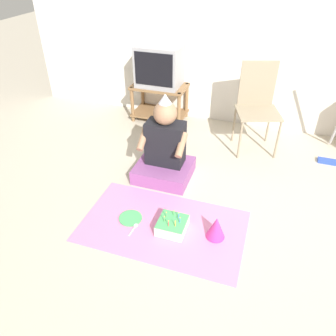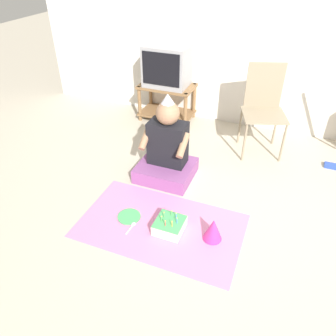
{
  "view_description": "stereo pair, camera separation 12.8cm",
  "coord_description": "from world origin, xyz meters",
  "px_view_note": "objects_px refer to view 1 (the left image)",
  "views": [
    {
      "loc": [
        -0.08,
        -1.82,
        1.93
      ],
      "look_at": [
        -0.8,
        0.33,
        0.35
      ],
      "focal_mm": 35.0,
      "sensor_mm": 36.0,
      "label": 1
    },
    {
      "loc": [
        0.04,
        -1.77,
        1.93
      ],
      "look_at": [
        -0.8,
        0.33,
        0.35
      ],
      "focal_mm": 35.0,
      "sensor_mm": 36.0,
      "label": 2
    }
  ],
  "objects_px": {
    "person_seated": "(165,151)",
    "birthday_cake": "(172,225)",
    "party_hat_blue": "(216,227)",
    "folding_chair": "(257,102)",
    "tv": "(159,66)",
    "paper_plate": "(131,218)"
  },
  "relations": [
    {
      "from": "person_seated",
      "to": "party_hat_blue",
      "type": "distance_m",
      "value": 0.94
    },
    {
      "from": "folding_chair",
      "to": "person_seated",
      "type": "distance_m",
      "value": 1.17
    },
    {
      "from": "person_seated",
      "to": "birthday_cake",
      "type": "xyz_separation_m",
      "value": [
        0.31,
        -0.7,
        -0.22
      ]
    },
    {
      "from": "person_seated",
      "to": "birthday_cake",
      "type": "distance_m",
      "value": 0.8
    },
    {
      "from": "tv",
      "to": "paper_plate",
      "type": "xyz_separation_m",
      "value": [
        0.4,
        -1.86,
        -0.68
      ]
    },
    {
      "from": "tv",
      "to": "folding_chair",
      "type": "xyz_separation_m",
      "value": [
        1.21,
        -0.3,
        -0.17
      ]
    },
    {
      "from": "tv",
      "to": "birthday_cake",
      "type": "relative_size",
      "value": 2.29
    },
    {
      "from": "person_seated",
      "to": "party_hat_blue",
      "type": "xyz_separation_m",
      "value": [
        0.65,
        -0.66,
        -0.18
      ]
    },
    {
      "from": "birthday_cake",
      "to": "party_hat_blue",
      "type": "relative_size",
      "value": 1.18
    },
    {
      "from": "tv",
      "to": "folding_chair",
      "type": "relative_size",
      "value": 0.56
    },
    {
      "from": "party_hat_blue",
      "to": "paper_plate",
      "type": "xyz_separation_m",
      "value": [
        -0.72,
        -0.03,
        -0.09
      ]
    },
    {
      "from": "folding_chair",
      "to": "birthday_cake",
      "type": "distance_m",
      "value": 1.7
    },
    {
      "from": "person_seated",
      "to": "birthday_cake",
      "type": "relative_size",
      "value": 3.74
    },
    {
      "from": "tv",
      "to": "person_seated",
      "type": "height_order",
      "value": "tv"
    },
    {
      "from": "tv",
      "to": "folding_chair",
      "type": "distance_m",
      "value": 1.26
    },
    {
      "from": "folding_chair",
      "to": "paper_plate",
      "type": "bearing_deg",
      "value": -117.43
    },
    {
      "from": "person_seated",
      "to": "birthday_cake",
      "type": "height_order",
      "value": "person_seated"
    },
    {
      "from": "birthday_cake",
      "to": "paper_plate",
      "type": "xyz_separation_m",
      "value": [
        -0.37,
        0.01,
        -0.04
      ]
    },
    {
      "from": "paper_plate",
      "to": "person_seated",
      "type": "bearing_deg",
      "value": 84.42
    },
    {
      "from": "tv",
      "to": "paper_plate",
      "type": "height_order",
      "value": "tv"
    },
    {
      "from": "folding_chair",
      "to": "birthday_cake",
      "type": "relative_size",
      "value": 4.09
    },
    {
      "from": "person_seated",
      "to": "party_hat_blue",
      "type": "relative_size",
      "value": 4.41
    }
  ]
}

